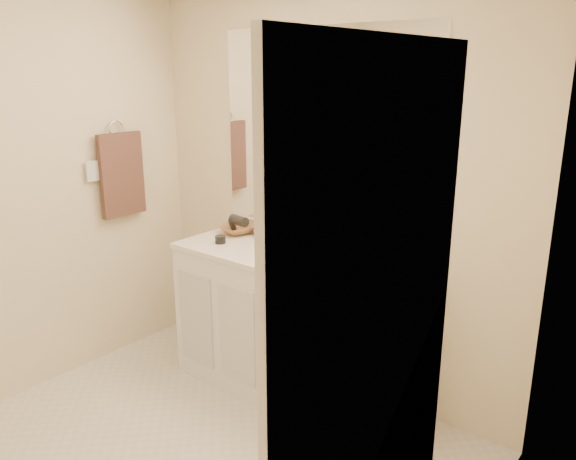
{
  "coord_description": "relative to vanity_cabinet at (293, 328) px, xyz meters",
  "views": [
    {
      "loc": [
        1.9,
        -1.4,
        1.93
      ],
      "look_at": [
        0.0,
        0.97,
        1.05
      ],
      "focal_mm": 35.0,
      "sensor_mm": 36.0,
      "label": 1
    }
  ],
  "objects": [
    {
      "name": "hand_towel",
      "position": [
        -1.25,
        -0.25,
        0.82
      ],
      "size": [
        0.04,
        0.32,
        0.55
      ],
      "primitive_type": "cube",
      "color": "#35211C",
      "rests_on": "towel_ring"
    },
    {
      "name": "mirror",
      "position": [
        0.0,
        0.27,
        1.14
      ],
      "size": [
        1.48,
        0.01,
        1.2
      ],
      "primitive_type": "cube",
      "color": "white",
      "rests_on": "wall_back"
    },
    {
      "name": "countertop",
      "position": [
        0.0,
        0.0,
        0.44
      ],
      "size": [
        1.52,
        0.57,
        0.03
      ],
      "primitive_type": "cube",
      "color": "white",
      "rests_on": "vanity_cabinet"
    },
    {
      "name": "wall_back",
      "position": [
        0.0,
        0.28,
        0.77
      ],
      "size": [
        2.6,
        0.02,
        2.4
      ],
      "primitive_type": "cube",
      "color": "#FBEAC5",
      "rests_on": "floor"
    },
    {
      "name": "wall_right",
      "position": [
        1.3,
        -1.02,
        0.77
      ],
      "size": [
        0.02,
        2.6,
        2.4
      ],
      "primitive_type": "cube",
      "color": "#FBEAC5",
      "rests_on": "floor"
    },
    {
      "name": "soap_dish",
      "position": [
        0.37,
        -0.13,
        0.46
      ],
      "size": [
        0.12,
        0.1,
        0.01
      ],
      "primitive_type": "cube",
      "rotation": [
        0.0,
        0.0,
        -0.13
      ],
      "color": "white",
      "rests_on": "countertop"
    },
    {
      "name": "towel_ring",
      "position": [
        -1.27,
        -0.25,
        1.12
      ],
      "size": [
        0.01,
        0.11,
        0.11
      ],
      "primitive_type": "torus",
      "rotation": [
        0.0,
        1.57,
        0.0
      ],
      "color": "silver",
      "rests_on": "wall_left"
    },
    {
      "name": "orange_comb",
      "position": [
        0.25,
        -0.21,
        0.46
      ],
      "size": [
        0.12,
        0.06,
        0.0
      ],
      "primitive_type": "cube",
      "rotation": [
        0.0,
        0.0,
        -0.33
      ],
      "color": "orange",
      "rests_on": "countertop"
    },
    {
      "name": "faucet",
      "position": [
        0.0,
        0.16,
        0.51
      ],
      "size": [
        0.02,
        0.02,
        0.11
      ],
      "primitive_type": "cylinder",
      "color": "silver",
      "rests_on": "countertop"
    },
    {
      "name": "backsplash",
      "position": [
        0.0,
        0.26,
        0.5
      ],
      "size": [
        1.52,
        0.03,
        0.08
      ],
      "primitive_type": "cube",
      "color": "silver",
      "rests_on": "countertop"
    },
    {
      "name": "soap_bottle_yellow",
      "position": [
        -0.41,
        0.21,
        0.53
      ],
      "size": [
        0.13,
        0.13,
        0.15
      ],
      "primitive_type": "imported",
      "rotation": [
        0.0,
        0.0,
        -0.11
      ],
      "color": "#DBB655",
      "rests_on": "countertop"
    },
    {
      "name": "green_soap",
      "position": [
        0.37,
        -0.13,
        0.48
      ],
      "size": [
        0.07,
        0.06,
        0.02
      ],
      "primitive_type": "cube",
      "rotation": [
        0.0,
        0.0,
        0.13
      ],
      "color": "#79BF2E",
      "rests_on": "soap_dish"
    },
    {
      "name": "wicker_basket",
      "position": [
        -0.58,
        0.14,
        0.48
      ],
      "size": [
        0.27,
        0.27,
        0.06
      ],
      "primitive_type": "imported",
      "rotation": [
        0.0,
        0.0,
        -0.25
      ],
      "color": "#95653C",
      "rests_on": "countertop"
    },
    {
      "name": "vanity_cabinet",
      "position": [
        0.0,
        0.0,
        0.0
      ],
      "size": [
        1.5,
        0.55,
        0.85
      ],
      "primitive_type": "cube",
      "color": "white",
      "rests_on": "floor"
    },
    {
      "name": "wall_left",
      "position": [
        -1.3,
        -1.02,
        0.77
      ],
      "size": [
        0.02,
        2.6,
        2.4
      ],
      "primitive_type": "cube",
      "color": "#FBEAC5",
      "rests_on": "floor"
    },
    {
      "name": "switch_plate",
      "position": [
        -1.27,
        -0.45,
        0.88
      ],
      "size": [
        0.01,
        0.08,
        0.13
      ],
      "primitive_type": "cube",
      "color": "white",
      "rests_on": "wall_left"
    },
    {
      "name": "mouthwash_bottle",
      "position": [
        0.31,
        -0.01,
        0.55
      ],
      "size": [
        0.09,
        0.09,
        0.19
      ],
      "primitive_type": "cylinder",
      "rotation": [
        0.0,
        0.0,
        -0.24
      ],
      "color": "#0C9183",
      "rests_on": "countertop"
    },
    {
      "name": "clear_pump_bottle",
      "position": [
        0.63,
        0.12,
        0.55
      ],
      "size": [
        0.08,
        0.08,
        0.19
      ],
      "primitive_type": "cylinder",
      "rotation": [
        0.0,
        0.0,
        0.1
      ],
      "color": "silver",
      "rests_on": "countertop"
    },
    {
      "name": "soap_bottle_white",
      "position": [
        -0.25,
        0.23,
        0.55
      ],
      "size": [
        0.08,
        0.08,
        0.19
      ],
      "primitive_type": "imported",
      "rotation": [
        0.0,
        0.0,
        0.1
      ],
      "color": "silver",
      "rests_on": "countertop"
    },
    {
      "name": "soap_bottle_cream",
      "position": [
        -0.36,
        0.17,
        0.54
      ],
      "size": [
        0.09,
        0.1,
        0.18
      ],
      "primitive_type": "imported",
      "rotation": [
        0.0,
        0.0,
        -0.19
      ],
      "color": "#F1DDC5",
      "rests_on": "countertop"
    },
    {
      "name": "door",
      "position": [
        1.29,
        -1.32,
        0.57
      ],
      "size": [
        0.02,
        0.82,
        2.0
      ],
      "primitive_type": "cube",
      "color": "silver",
      "rests_on": "floor"
    },
    {
      "name": "sink_basin",
      "position": [
        0.0,
        -0.02,
        0.44
      ],
      "size": [
        0.37,
        0.37,
        0.02
      ],
      "primitive_type": "cylinder",
      "color": "#B2A79C",
      "rests_on": "countertop"
    },
    {
      "name": "tan_cup",
      "position": [
        0.19,
        0.11,
        0.5
      ],
      "size": [
        0.08,
        0.08,
        0.09
      ],
      "primitive_type": "cylinder",
      "rotation": [
        0.0,
        0.0,
        -0.22
      ],
      "color": "#C5BB8B",
      "rests_on": "countertop"
    },
    {
      "name": "hair_dryer",
      "position": [
        -0.56,
        0.14,
        0.54
      ],
      "size": [
        0.14,
        0.08,
        0.07
      ],
      "primitive_type": "cylinder",
      "rotation": [
        0.0,
        1.57,
        -0.12
      ],
      "color": "black",
      "rests_on": "wicker_basket"
    },
    {
      "name": "blue_mug",
      "position": [
        -0.15,
        0.13,
        0.52
      ],
      "size": [
        0.12,
        0.12,
        0.12
      ],
      "primitive_type": "cylinder",
      "rotation": [
        0.0,
        0.0,
        0.42
      ],
      "color": "navy",
      "rests_on": "countertop"
    },
    {
      "name": "toothbrush",
      "position": [
        0.2,
        0.11,
        0.6
      ],
      "size": [
        0.01,
        0.04,
        0.21
      ],
      "primitive_type": "cylinder",
      "rotation": [
        0.14,
        0.0,
        -0.08
      ],
      "color": "#F03F85",
      "rests_on": "tan_cup"
    },
    {
      "name": "dark_jar",
      "position": [
        -0.51,
        -0.08,
        0.48
      ],
      "size": [
        0.07,
        0.07,
        0.05
      ],
      "primitive_type": "cylinder",
      "rotation": [
        0.0,
        0.0,
        0.06
      ],
      "color": "black",
      "rests_on": "countertop"
    }
  ]
}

